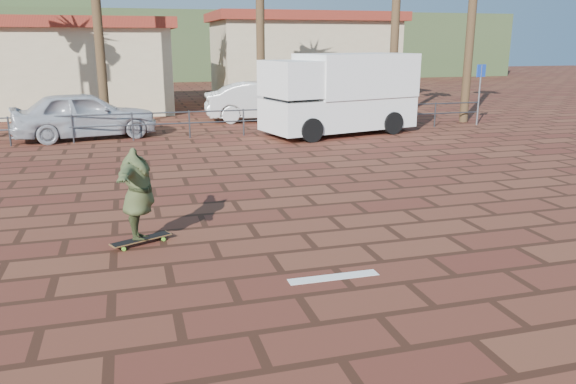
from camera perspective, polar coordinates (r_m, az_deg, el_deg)
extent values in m
plane|color=brown|center=(9.43, -1.92, -6.29)|extent=(120.00, 120.00, 0.00)
cube|color=white|center=(8.56, 4.65, -8.61)|extent=(1.40, 0.22, 0.01)
cylinder|color=#47494F|center=(21.10, -26.46, 5.53)|extent=(0.06, 0.06, 1.00)
cylinder|color=#47494F|center=(20.82, -21.03, 6.00)|extent=(0.06, 0.06, 1.00)
cylinder|color=#47494F|center=(20.73, -15.50, 6.42)|extent=(0.06, 0.06, 1.00)
cylinder|color=#47494F|center=(20.84, -9.97, 6.78)|extent=(0.06, 0.06, 1.00)
cylinder|color=#47494F|center=(21.13, -4.54, 7.08)|extent=(0.06, 0.06, 1.00)
cylinder|color=#47494F|center=(21.61, 0.71, 7.30)|extent=(0.06, 0.06, 1.00)
cylinder|color=#47494F|center=(22.25, 5.70, 7.45)|extent=(0.06, 0.06, 1.00)
cylinder|color=#47494F|center=(23.06, 10.37, 7.55)|extent=(0.06, 0.06, 1.00)
cylinder|color=#47494F|center=(24.00, 14.71, 7.59)|extent=(0.06, 0.06, 1.00)
cylinder|color=#47494F|center=(25.07, 18.69, 7.60)|extent=(0.06, 0.06, 1.00)
cylinder|color=#47494F|center=(20.78, -10.03, 8.01)|extent=(24.00, 0.05, 0.05)
cylinder|color=#47494F|center=(20.83, -9.98, 6.92)|extent=(24.00, 0.05, 0.05)
cylinder|color=brown|center=(23.55, -18.77, 15.96)|extent=(0.36, 0.36, 8.20)
cylinder|color=brown|center=(24.67, -2.81, 14.66)|extent=(0.36, 0.36, 6.50)
cylinder|color=brown|center=(25.11, 10.82, 15.91)|extent=(0.36, 0.36, 7.80)
cylinder|color=brown|center=(25.74, 18.16, 16.54)|extent=(0.36, 0.36, 8.80)
cube|color=beige|center=(30.81, -23.56, 11.22)|extent=(12.00, 7.00, 4.00)
cube|color=maroon|center=(30.78, -24.01, 15.38)|extent=(12.60, 7.60, 0.50)
cube|color=beige|center=(34.07, 1.46, 13.11)|extent=(10.00, 6.00, 4.50)
cube|color=maroon|center=(34.08, 1.49, 17.32)|extent=(10.60, 6.60, 0.50)
cube|color=#384C28|center=(58.56, -14.21, 14.25)|extent=(70.00, 18.00, 6.00)
cube|color=olive|center=(10.14, -14.70, -4.66)|extent=(1.08, 0.67, 0.02)
cube|color=black|center=(10.14, -14.71, -4.60)|extent=(1.04, 0.63, 0.00)
cube|color=silver|center=(10.01, -16.61, -5.25)|extent=(0.13, 0.19, 0.03)
cube|color=silver|center=(10.31, -12.83, -4.39)|extent=(0.13, 0.19, 0.03)
cylinder|color=#80EE32|center=(9.93, -16.34, -5.58)|extent=(0.07, 0.06, 0.07)
cylinder|color=#80EE32|center=(10.11, -16.85, -5.24)|extent=(0.07, 0.06, 0.07)
cylinder|color=#80EE32|center=(10.23, -12.53, -4.71)|extent=(0.07, 0.06, 0.07)
cylinder|color=#80EE32|center=(10.41, -13.10, -4.39)|extent=(0.07, 0.06, 0.07)
imported|color=#414B28|center=(9.90, -15.01, -0.20)|extent=(0.87, 2.04, 1.61)
cube|color=white|center=(21.61, 5.17, 8.03)|extent=(6.13, 3.61, 1.17)
cube|color=white|center=(21.91, 6.90, 11.71)|extent=(4.70, 3.37, 1.59)
cube|color=white|center=(20.41, 0.48, 11.43)|extent=(2.20, 2.67, 1.28)
cube|color=black|center=(20.11, -1.26, 10.00)|extent=(0.48, 1.77, 0.69)
cylinder|color=black|center=(19.70, 2.36, 6.30)|extent=(0.90, 0.49, 0.85)
cylinder|color=black|center=(21.61, -0.77, 7.10)|extent=(0.90, 0.49, 0.85)
cylinder|color=black|center=(21.79, 10.54, 6.91)|extent=(0.90, 0.49, 0.85)
cylinder|color=black|center=(23.53, 7.05, 7.65)|extent=(0.90, 0.49, 0.85)
imported|color=silver|center=(21.73, -19.95, 7.39)|extent=(5.28, 2.86, 1.71)
imported|color=silver|center=(25.18, -2.56, 9.17)|extent=(5.19, 2.10, 1.68)
cylinder|color=gray|center=(24.99, 18.84, 9.27)|extent=(0.07, 0.07, 2.47)
cube|color=#193FB2|center=(24.92, 19.04, 11.57)|extent=(0.50, 0.19, 0.51)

